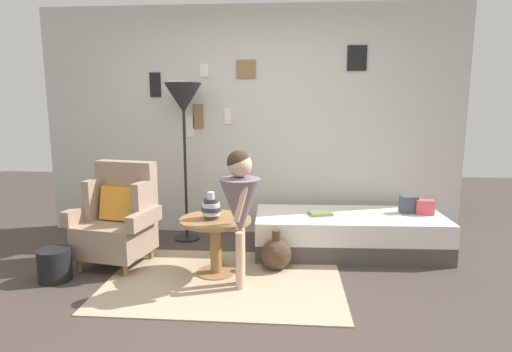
{
  "coord_description": "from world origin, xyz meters",
  "views": [
    {
      "loc": [
        0.46,
        -2.94,
        1.53
      ],
      "look_at": [
        0.15,
        0.95,
        0.85
      ],
      "focal_mm": 29.64,
      "sensor_mm": 36.0,
      "label": 1
    }
  ],
  "objects_px": {
    "armchair": "(119,219)",
    "person_child": "(240,201)",
    "daybed": "(349,233)",
    "side_table": "(216,233)",
    "book_on_daybed": "(321,214)",
    "demijohn_near": "(276,254)",
    "vase_striped": "(211,208)",
    "magazine_basket": "(55,265)",
    "floor_lamp": "(183,104)"
  },
  "relations": [
    {
      "from": "daybed",
      "to": "side_table",
      "type": "relative_size",
      "value": 3.03
    },
    {
      "from": "daybed",
      "to": "demijohn_near",
      "type": "xyz_separation_m",
      "value": [
        -0.73,
        -0.53,
        -0.05
      ]
    },
    {
      "from": "vase_striped",
      "to": "person_child",
      "type": "xyz_separation_m",
      "value": [
        0.29,
        -0.25,
        0.13
      ]
    },
    {
      "from": "demijohn_near",
      "to": "magazine_basket",
      "type": "bearing_deg",
      "value": -168.24
    },
    {
      "from": "armchair",
      "to": "person_child",
      "type": "xyz_separation_m",
      "value": [
        1.22,
        -0.46,
        0.3
      ]
    },
    {
      "from": "armchair",
      "to": "vase_striped",
      "type": "xyz_separation_m",
      "value": [
        0.94,
        -0.21,
        0.17
      ]
    },
    {
      "from": "vase_striped",
      "to": "floor_lamp",
      "type": "xyz_separation_m",
      "value": [
        -0.47,
        0.97,
        0.9
      ]
    },
    {
      "from": "floor_lamp",
      "to": "armchair",
      "type": "bearing_deg",
      "value": -121.85
    },
    {
      "from": "armchair",
      "to": "person_child",
      "type": "bearing_deg",
      "value": -20.63
    },
    {
      "from": "side_table",
      "to": "book_on_daybed",
      "type": "bearing_deg",
      "value": 32.95
    },
    {
      "from": "book_on_daybed",
      "to": "demijohn_near",
      "type": "bearing_deg",
      "value": -132.06
    },
    {
      "from": "floor_lamp",
      "to": "demijohn_near",
      "type": "relative_size",
      "value": 4.64
    },
    {
      "from": "daybed",
      "to": "magazine_basket",
      "type": "xyz_separation_m",
      "value": [
        -2.64,
        -0.92,
        -0.06
      ]
    },
    {
      "from": "person_child",
      "to": "armchair",
      "type": "bearing_deg",
      "value": 159.37
    },
    {
      "from": "armchair",
      "to": "demijohn_near",
      "type": "xyz_separation_m",
      "value": [
        1.51,
        -0.05,
        -0.29
      ]
    },
    {
      "from": "daybed",
      "to": "book_on_daybed",
      "type": "distance_m",
      "value": 0.37
    },
    {
      "from": "daybed",
      "to": "floor_lamp",
      "type": "distance_m",
      "value": 2.22
    },
    {
      "from": "person_child",
      "to": "vase_striped",
      "type": "bearing_deg",
      "value": 138.75
    },
    {
      "from": "demijohn_near",
      "to": "person_child",
      "type": "bearing_deg",
      "value": -124.88
    },
    {
      "from": "armchair",
      "to": "person_child",
      "type": "height_order",
      "value": "person_child"
    },
    {
      "from": "daybed",
      "to": "book_on_daybed",
      "type": "xyz_separation_m",
      "value": [
        -0.3,
        -0.04,
        0.22
      ]
    },
    {
      "from": "armchair",
      "to": "side_table",
      "type": "distance_m",
      "value": 0.99
    },
    {
      "from": "side_table",
      "to": "vase_striped",
      "type": "height_order",
      "value": "vase_striped"
    },
    {
      "from": "magazine_basket",
      "to": "armchair",
      "type": "bearing_deg",
      "value": 48.06
    },
    {
      "from": "demijohn_near",
      "to": "vase_striped",
      "type": "bearing_deg",
      "value": -164.67
    },
    {
      "from": "vase_striped",
      "to": "floor_lamp",
      "type": "relative_size",
      "value": 0.14
    },
    {
      "from": "side_table",
      "to": "vase_striped",
      "type": "relative_size",
      "value": 2.64
    },
    {
      "from": "side_table",
      "to": "book_on_daybed",
      "type": "height_order",
      "value": "side_table"
    },
    {
      "from": "person_child",
      "to": "book_on_daybed",
      "type": "distance_m",
      "value": 1.19
    },
    {
      "from": "person_child",
      "to": "demijohn_near",
      "type": "xyz_separation_m",
      "value": [
        0.28,
        0.41,
        -0.59
      ]
    },
    {
      "from": "magazine_basket",
      "to": "floor_lamp",
      "type": "bearing_deg",
      "value": 54.07
    },
    {
      "from": "side_table",
      "to": "vase_striped",
      "type": "distance_m",
      "value": 0.24
    },
    {
      "from": "daybed",
      "to": "side_table",
      "type": "xyz_separation_m",
      "value": [
        -1.27,
        -0.68,
        0.18
      ]
    },
    {
      "from": "floor_lamp",
      "to": "book_on_daybed",
      "type": "xyz_separation_m",
      "value": [
        1.47,
        -0.33,
        -1.1
      ]
    },
    {
      "from": "vase_striped",
      "to": "demijohn_near",
      "type": "bearing_deg",
      "value": 15.33
    },
    {
      "from": "side_table",
      "to": "demijohn_near",
      "type": "relative_size",
      "value": 1.7
    },
    {
      "from": "person_child",
      "to": "demijohn_near",
      "type": "relative_size",
      "value": 3.09
    },
    {
      "from": "side_table",
      "to": "demijohn_near",
      "type": "bearing_deg",
      "value": 15.45
    },
    {
      "from": "vase_striped",
      "to": "book_on_daybed",
      "type": "distance_m",
      "value": 1.21
    },
    {
      "from": "daybed",
      "to": "demijohn_near",
      "type": "height_order",
      "value": "daybed"
    },
    {
      "from": "armchair",
      "to": "magazine_basket",
      "type": "height_order",
      "value": "armchair"
    },
    {
      "from": "side_table",
      "to": "daybed",
      "type": "bearing_deg",
      "value": 28.02
    },
    {
      "from": "person_child",
      "to": "magazine_basket",
      "type": "relative_size",
      "value": 4.13
    },
    {
      "from": "demijohn_near",
      "to": "side_table",
      "type": "bearing_deg",
      "value": -164.55
    },
    {
      "from": "book_on_daybed",
      "to": "demijohn_near",
      "type": "distance_m",
      "value": 0.7
    },
    {
      "from": "armchair",
      "to": "side_table",
      "type": "height_order",
      "value": "armchair"
    },
    {
      "from": "armchair",
      "to": "vase_striped",
      "type": "height_order",
      "value": "armchair"
    },
    {
      "from": "armchair",
      "to": "daybed",
      "type": "distance_m",
      "value": 2.3
    },
    {
      "from": "daybed",
      "to": "person_child",
      "type": "height_order",
      "value": "person_child"
    },
    {
      "from": "vase_striped",
      "to": "demijohn_near",
      "type": "relative_size",
      "value": 0.65
    }
  ]
}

